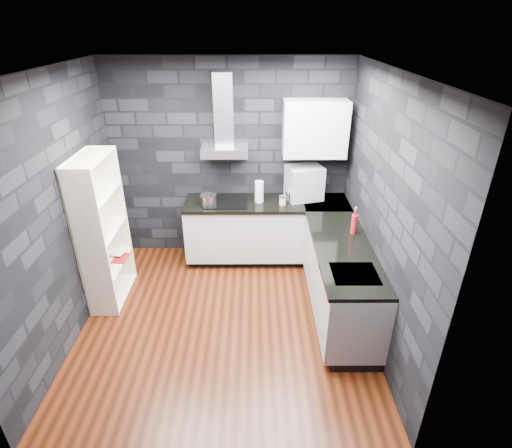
{
  "coord_description": "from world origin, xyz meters",
  "views": [
    {
      "loc": [
        0.33,
        -3.59,
        3.09
      ],
      "look_at": [
        0.35,
        0.45,
        1.0
      ],
      "focal_mm": 28.0,
      "sensor_mm": 36.0,
      "label": 1
    }
  ],
  "objects_px": {
    "glass_vase": "(259,192)",
    "utensil_crock": "(289,196)",
    "pot": "(209,200)",
    "bookshelf": "(103,232)",
    "appliance_garage": "(304,183)",
    "fruit_bowl": "(98,235)",
    "red_bottle": "(354,224)",
    "storage_jar": "(283,201)"
  },
  "relations": [
    {
      "from": "appliance_garage",
      "to": "fruit_bowl",
      "type": "relative_size",
      "value": 2.06
    },
    {
      "from": "utensil_crock",
      "to": "red_bottle",
      "type": "relative_size",
      "value": 0.62
    },
    {
      "from": "storage_jar",
      "to": "red_bottle",
      "type": "bearing_deg",
      "value": -45.99
    },
    {
      "from": "appliance_garage",
      "to": "red_bottle",
      "type": "distance_m",
      "value": 1.11
    },
    {
      "from": "bookshelf",
      "to": "glass_vase",
      "type": "bearing_deg",
      "value": 12.5
    },
    {
      "from": "bookshelf",
      "to": "pot",
      "type": "bearing_deg",
      "value": 19.86
    },
    {
      "from": "glass_vase",
      "to": "fruit_bowl",
      "type": "xyz_separation_m",
      "value": [
        -1.82,
        -0.99,
        -0.11
      ]
    },
    {
      "from": "glass_vase",
      "to": "storage_jar",
      "type": "height_order",
      "value": "glass_vase"
    },
    {
      "from": "glass_vase",
      "to": "appliance_garage",
      "type": "xyz_separation_m",
      "value": [
        0.61,
        0.11,
        0.08
      ]
    },
    {
      "from": "utensil_crock",
      "to": "bookshelf",
      "type": "height_order",
      "value": "bookshelf"
    },
    {
      "from": "utensil_crock",
      "to": "fruit_bowl",
      "type": "xyz_separation_m",
      "value": [
        -2.22,
        -1.0,
        -0.03
      ]
    },
    {
      "from": "appliance_garage",
      "to": "fruit_bowl",
      "type": "distance_m",
      "value": 2.67
    },
    {
      "from": "bookshelf",
      "to": "fruit_bowl",
      "type": "xyz_separation_m",
      "value": [
        0.0,
        -0.14,
        0.04
      ]
    },
    {
      "from": "pot",
      "to": "fruit_bowl",
      "type": "bearing_deg",
      "value": -142.79
    },
    {
      "from": "pot",
      "to": "appliance_garage",
      "type": "bearing_deg",
      "value": 10.15
    },
    {
      "from": "appliance_garage",
      "to": "bookshelf",
      "type": "bearing_deg",
      "value": -173.87
    },
    {
      "from": "storage_jar",
      "to": "fruit_bowl",
      "type": "distance_m",
      "value": 2.3
    },
    {
      "from": "fruit_bowl",
      "to": "storage_jar",
      "type": "bearing_deg",
      "value": 22.65
    },
    {
      "from": "fruit_bowl",
      "to": "utensil_crock",
      "type": "bearing_deg",
      "value": 24.2
    },
    {
      "from": "red_bottle",
      "to": "appliance_garage",
      "type": "bearing_deg",
      "value": 114.67
    },
    {
      "from": "appliance_garage",
      "to": "fruit_bowl",
      "type": "xyz_separation_m",
      "value": [
        -2.42,
        -1.1,
        -0.19
      ]
    },
    {
      "from": "glass_vase",
      "to": "bookshelf",
      "type": "relative_size",
      "value": 0.16
    },
    {
      "from": "glass_vase",
      "to": "appliance_garage",
      "type": "relative_size",
      "value": 0.63
    },
    {
      "from": "glass_vase",
      "to": "bookshelf",
      "type": "height_order",
      "value": "bookshelf"
    },
    {
      "from": "pot",
      "to": "glass_vase",
      "type": "xyz_separation_m",
      "value": [
        0.66,
        0.12,
        0.07
      ]
    },
    {
      "from": "utensil_crock",
      "to": "red_bottle",
      "type": "xyz_separation_m",
      "value": [
        0.66,
        -0.9,
        0.04
      ]
    },
    {
      "from": "glass_vase",
      "to": "bookshelf",
      "type": "distance_m",
      "value": 2.01
    },
    {
      "from": "bookshelf",
      "to": "storage_jar",
      "type": "bearing_deg",
      "value": 6.74
    },
    {
      "from": "utensil_crock",
      "to": "bookshelf",
      "type": "relative_size",
      "value": 0.08
    },
    {
      "from": "storage_jar",
      "to": "pot",
      "type": "bearing_deg",
      "value": -179.32
    },
    {
      "from": "pot",
      "to": "bookshelf",
      "type": "distance_m",
      "value": 1.37
    },
    {
      "from": "glass_vase",
      "to": "red_bottle",
      "type": "distance_m",
      "value": 1.39
    },
    {
      "from": "pot",
      "to": "bookshelf",
      "type": "relative_size",
      "value": 0.11
    },
    {
      "from": "pot",
      "to": "red_bottle",
      "type": "relative_size",
      "value": 0.9
    },
    {
      "from": "fruit_bowl",
      "to": "red_bottle",
      "type": "bearing_deg",
      "value": 2.02
    },
    {
      "from": "glass_vase",
      "to": "utensil_crock",
      "type": "distance_m",
      "value": 0.41
    },
    {
      "from": "pot",
      "to": "glass_vase",
      "type": "height_order",
      "value": "glass_vase"
    },
    {
      "from": "storage_jar",
      "to": "utensil_crock",
      "type": "bearing_deg",
      "value": 48.79
    },
    {
      "from": "utensil_crock",
      "to": "red_bottle",
      "type": "height_order",
      "value": "red_bottle"
    },
    {
      "from": "utensil_crock",
      "to": "bookshelf",
      "type": "xyz_separation_m",
      "value": [
        -2.22,
        -0.85,
        -0.07
      ]
    },
    {
      "from": "glass_vase",
      "to": "red_bottle",
      "type": "height_order",
      "value": "glass_vase"
    },
    {
      "from": "pot",
      "to": "bookshelf",
      "type": "height_order",
      "value": "bookshelf"
    }
  ]
}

